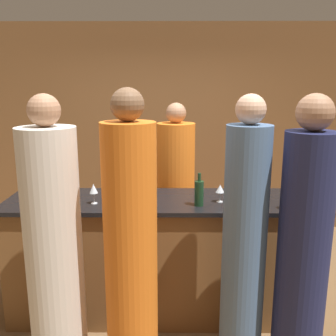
{
  "coord_description": "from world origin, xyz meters",
  "views": [
    {
      "loc": [
        0.07,
        -3.04,
        2.02
      ],
      "look_at": [
        0.05,
        0.1,
        1.31
      ],
      "focal_mm": 40.0,
      "sensor_mm": 36.0,
      "label": 1
    }
  ],
  "objects": [
    {
      "name": "guest_1",
      "position": [
        0.58,
        -0.67,
        0.92
      ],
      "size": [
        0.3,
        0.3,
        1.96
      ],
      "color": "#4C6B93",
      "rests_on": "ground_plane"
    },
    {
      "name": "guest_2",
      "position": [
        -0.7,
        -0.74,
        0.91
      ],
      "size": [
        0.37,
        0.37,
        1.96
      ],
      "color": "silver",
      "rests_on": "ground_plane"
    },
    {
      "name": "wine_bottle_0",
      "position": [
        0.3,
        -0.16,
        1.16
      ],
      "size": [
        0.07,
        0.07,
        0.27
      ],
      "color": "#19381E",
      "rests_on": "bar_counter"
    },
    {
      "name": "guest_0",
      "position": [
        0.94,
        -0.77,
        0.92
      ],
      "size": [
        0.34,
        0.34,
        1.96
      ],
      "color": "#1E234C",
      "rests_on": "ground_plane"
    },
    {
      "name": "wine_glass_4",
      "position": [
        -0.8,
        -0.16,
        1.17
      ],
      "size": [
        0.08,
        0.08,
        0.15
      ],
      "color": "silver",
      "rests_on": "bar_counter"
    },
    {
      "name": "guest_3",
      "position": [
        -0.18,
        -0.82,
        0.94
      ],
      "size": [
        0.34,
        0.34,
        2.0
      ],
      "color": "orange",
      "rests_on": "ground_plane"
    },
    {
      "name": "wine_glass_6",
      "position": [
        0.63,
        -0.24,
        1.19
      ],
      "size": [
        0.08,
        0.08,
        0.17
      ],
      "color": "silver",
      "rests_on": "bar_counter"
    },
    {
      "name": "wine_glass_2",
      "position": [
        0.98,
        -0.24,
        1.18
      ],
      "size": [
        0.07,
        0.07,
        0.17
      ],
      "color": "silver",
      "rests_on": "bar_counter"
    },
    {
      "name": "wine_glass_3",
      "position": [
        0.48,
        -0.07,
        1.17
      ],
      "size": [
        0.07,
        0.07,
        0.15
      ],
      "color": "silver",
      "rests_on": "bar_counter"
    },
    {
      "name": "back_wall",
      "position": [
        0.0,
        2.07,
        1.4
      ],
      "size": [
        8.0,
        0.06,
        2.8
      ],
      "color": "brown",
      "rests_on": "ground_plane"
    },
    {
      "name": "wine_glass_7",
      "position": [
        -0.14,
        -0.29,
        1.17
      ],
      "size": [
        0.08,
        0.08,
        0.15
      ],
      "color": "silver",
      "rests_on": "bar_counter"
    },
    {
      "name": "wine_glass_0",
      "position": [
        -0.55,
        -0.12,
        1.18
      ],
      "size": [
        0.07,
        0.07,
        0.17
      ],
      "color": "silver",
      "rests_on": "bar_counter"
    },
    {
      "name": "wine_glass_1",
      "position": [
        0.79,
        -0.13,
        1.17
      ],
      "size": [
        0.06,
        0.06,
        0.15
      ],
      "color": "silver",
      "rests_on": "bar_counter"
    },
    {
      "name": "ground_plane",
      "position": [
        0.0,
        0.0,
        0.0
      ],
      "size": [
        14.0,
        14.0,
        0.0
      ],
      "primitive_type": "plane",
      "color": "brown"
    },
    {
      "name": "wine_glass_5",
      "position": [
        0.83,
        0.02,
        1.19
      ],
      "size": [
        0.08,
        0.08,
        0.16
      ],
      "color": "silver",
      "rests_on": "bar_counter"
    },
    {
      "name": "bartender",
      "position": [
        0.13,
        0.73,
        0.84
      ],
      "size": [
        0.39,
        0.39,
        1.83
      ],
      "rotation": [
        0.0,
        0.0,
        3.14
      ],
      "color": "orange",
      "rests_on": "ground_plane"
    },
    {
      "name": "bar_counter",
      "position": [
        0.0,
        0.0,
        0.53
      ],
      "size": [
        2.65,
        0.7,
        1.06
      ],
      "color": "brown",
      "rests_on": "ground_plane"
    }
  ]
}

